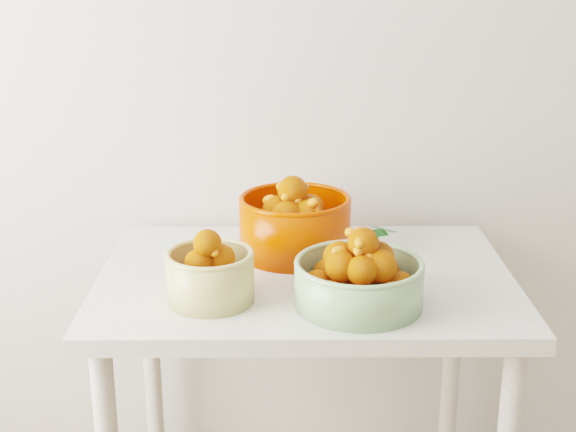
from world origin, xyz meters
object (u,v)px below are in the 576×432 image
at_px(bowl_green, 359,278).
at_px(bowl_orange, 295,224).
at_px(bowl_cream, 210,274).
at_px(table, 305,309).

xyz_separation_m(bowl_green, bowl_orange, (-0.14, 0.32, 0.02)).
distance_m(bowl_cream, bowl_green, 0.33).
xyz_separation_m(bowl_cream, bowl_orange, (0.19, 0.29, 0.02)).
bearing_deg(bowl_green, bowl_cream, 175.71).
height_order(bowl_cream, bowl_green, bowl_green).
relative_size(bowl_cream, bowl_green, 0.76).
height_order(table, bowl_orange, bowl_orange).
relative_size(table, bowl_orange, 3.08).
distance_m(table, bowl_cream, 0.31).
distance_m(bowl_cream, bowl_orange, 0.35).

